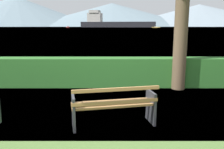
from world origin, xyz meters
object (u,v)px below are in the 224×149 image
at_px(fishing_boat_near, 155,27).
at_px(sailboat_mid, 67,27).
at_px(park_bench, 113,106).
at_px(cargo_ship_large, 111,23).

bearing_deg(fishing_boat_near, sailboat_mid, -174.72).
distance_m(park_bench, cargo_ship_large, 270.05).
xyz_separation_m(fishing_boat_near, sailboat_mid, (-78.71, -7.27, 0.13)).
distance_m(cargo_ship_large, fishing_boat_near, 62.97).
bearing_deg(park_bench, cargo_ship_large, 89.93).
xyz_separation_m(park_bench, cargo_ship_large, (0.34, 270.01, 4.71)).
xyz_separation_m(cargo_ship_large, sailboat_mid, (-39.20, -56.07, -4.59)).
height_order(fishing_boat_near, sailboat_mid, sailboat_mid).
bearing_deg(fishing_boat_near, park_bench, -100.21).
height_order(park_bench, fishing_boat_near, fishing_boat_near).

